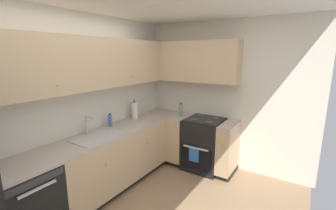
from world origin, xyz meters
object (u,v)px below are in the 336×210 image
(oven_range, at_px, (204,143))
(paper_towel_roll, at_px, (135,111))
(oil_bottle, at_px, (181,110))
(soap_bottle, at_px, (110,120))
(dishwasher, at_px, (25,206))

(oven_range, relative_size, paper_towel_roll, 3.08)
(oven_range, xyz_separation_m, oil_bottle, (-0.02, 0.46, 0.55))
(soap_bottle, bearing_deg, paper_towel_roll, -2.07)
(dishwasher, distance_m, oil_bottle, 2.63)
(oven_range, xyz_separation_m, paper_towel_roll, (-0.58, 1.07, 0.57))
(oven_range, bearing_deg, dishwasher, 160.47)
(dishwasher, bearing_deg, soap_bottle, 7.26)
(dishwasher, distance_m, soap_bottle, 1.53)
(dishwasher, height_order, paper_towel_roll, paper_towel_roll)
(paper_towel_roll, height_order, oil_bottle, paper_towel_roll)
(soap_bottle, height_order, paper_towel_roll, paper_towel_roll)
(dishwasher, bearing_deg, paper_towel_roll, 4.66)
(dishwasher, relative_size, paper_towel_roll, 2.53)
(soap_bottle, bearing_deg, dishwasher, -172.74)
(oil_bottle, bearing_deg, paper_towel_roll, 132.95)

